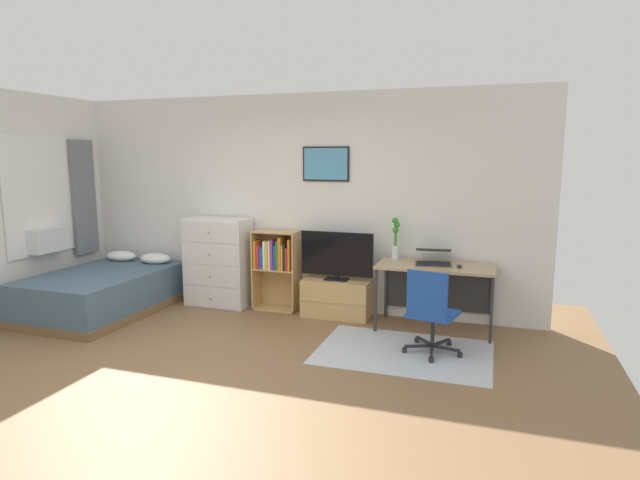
# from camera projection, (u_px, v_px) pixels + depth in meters

# --- Properties ---
(ground_plane) EXTENTS (7.20, 7.20, 0.00)m
(ground_plane) POSITION_uv_depth(u_px,v_px,m) (196.00, 380.00, 4.56)
(ground_plane) COLOR brown
(wall_back_with_posters) EXTENTS (6.12, 0.09, 2.70)m
(wall_back_with_posters) POSITION_uv_depth(u_px,v_px,m) (296.00, 203.00, 6.62)
(wall_back_with_posters) COLOR silver
(wall_back_with_posters) RESTS_ON ground_plane
(area_rug) EXTENTS (1.70, 1.20, 0.01)m
(area_rug) POSITION_uv_depth(u_px,v_px,m) (404.00, 352.00, 5.21)
(area_rug) COLOR #B2B7BC
(area_rug) RESTS_ON ground_plane
(bed) EXTENTS (1.28, 1.91, 0.64)m
(bed) POSITION_uv_depth(u_px,v_px,m) (104.00, 291.00, 6.53)
(bed) COLOR brown
(bed) RESTS_ON ground_plane
(dresser) EXTENTS (0.83, 0.46, 1.14)m
(dresser) POSITION_uv_depth(u_px,v_px,m) (218.00, 262.00, 6.79)
(dresser) COLOR silver
(dresser) RESTS_ON ground_plane
(bookshelf) EXTENTS (0.57, 0.30, 1.01)m
(bookshelf) POSITION_uv_depth(u_px,v_px,m) (276.00, 262.00, 6.59)
(bookshelf) COLOR tan
(bookshelf) RESTS_ON ground_plane
(tv_stand) EXTENTS (0.82, 0.41, 0.46)m
(tv_stand) POSITION_uv_depth(u_px,v_px,m) (337.00, 298.00, 6.35)
(tv_stand) COLOR tan
(tv_stand) RESTS_ON ground_plane
(television) EXTENTS (0.90, 0.16, 0.59)m
(television) POSITION_uv_depth(u_px,v_px,m) (337.00, 256.00, 6.25)
(television) COLOR black
(television) RESTS_ON tv_stand
(desk) EXTENTS (1.28, 0.64, 0.74)m
(desk) POSITION_uv_depth(u_px,v_px,m) (436.00, 275.00, 5.89)
(desk) COLOR tan
(desk) RESTS_ON ground_plane
(office_chair) EXTENTS (0.58, 0.57, 0.86)m
(office_chair) POSITION_uv_depth(u_px,v_px,m) (430.00, 310.00, 5.06)
(office_chair) COLOR #232326
(office_chair) RESTS_ON ground_plane
(laptop) EXTENTS (0.44, 0.47, 0.17)m
(laptop) POSITION_uv_depth(u_px,v_px,m) (433.00, 257.00, 5.88)
(laptop) COLOR #333338
(laptop) RESTS_ON desk
(computer_mouse) EXTENTS (0.06, 0.10, 0.03)m
(computer_mouse) POSITION_uv_depth(u_px,v_px,m) (459.00, 266.00, 5.66)
(computer_mouse) COLOR #262628
(computer_mouse) RESTS_ON desk
(bamboo_vase) EXTENTS (0.09, 0.09, 0.49)m
(bamboo_vase) POSITION_uv_depth(u_px,v_px,m) (396.00, 240.00, 6.10)
(bamboo_vase) COLOR silver
(bamboo_vase) RESTS_ON desk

